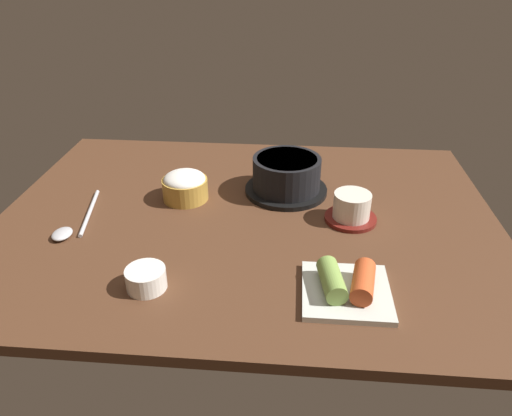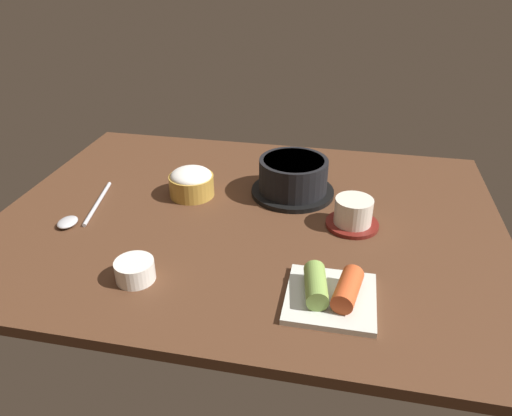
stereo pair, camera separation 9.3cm
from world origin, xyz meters
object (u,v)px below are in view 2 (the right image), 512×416
(stone_pot, at_px, (293,177))
(side_bowl_near, at_px, (135,270))
(tea_cup_with_saucer, at_px, (353,215))
(spoon, at_px, (79,215))
(kimchi_plate, at_px, (331,292))
(rice_bowl, at_px, (191,182))

(stone_pot, xyz_separation_m, side_bowl_near, (-0.21, -0.35, -0.02))
(stone_pot, height_order, tea_cup_with_saucer, stone_pot)
(spoon, bearing_deg, kimchi_plate, -16.61)
(kimchi_plate, xyz_separation_m, side_bowl_near, (-0.32, -0.01, 0.00))
(side_bowl_near, bearing_deg, kimchi_plate, 1.73)
(side_bowl_near, bearing_deg, tea_cup_with_saucer, 34.35)
(side_bowl_near, bearing_deg, spoon, 140.10)
(stone_pot, distance_m, side_bowl_near, 0.41)
(side_bowl_near, bearing_deg, rice_bowl, 90.23)
(side_bowl_near, height_order, spoon, side_bowl_near)
(rice_bowl, height_order, spoon, rice_bowl)
(stone_pot, bearing_deg, side_bowl_near, -121.29)
(tea_cup_with_saucer, bearing_deg, kimchi_plate, -96.70)
(rice_bowl, xyz_separation_m, tea_cup_with_saucer, (0.34, -0.06, -0.00))
(stone_pot, distance_m, kimchi_plate, 0.36)
(spoon, bearing_deg, rice_bowl, 35.59)
(stone_pot, xyz_separation_m, rice_bowl, (-0.21, -0.05, -0.01))
(kimchi_plate, bearing_deg, stone_pot, 107.15)
(kimchi_plate, distance_m, spoon, 0.53)
(tea_cup_with_saucer, distance_m, kimchi_plate, 0.23)
(rice_bowl, xyz_separation_m, side_bowl_near, (0.00, -0.30, -0.01))
(kimchi_plate, relative_size, spoon, 0.69)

